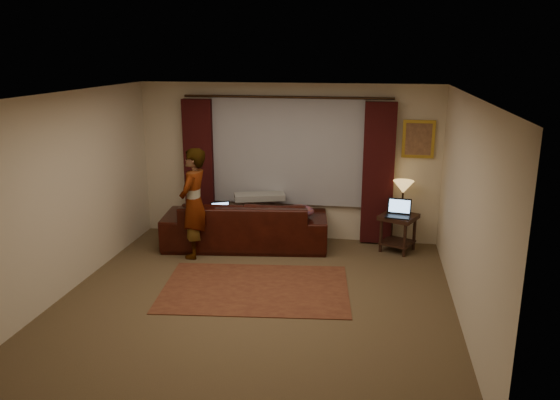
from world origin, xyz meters
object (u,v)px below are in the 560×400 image
object	(u,v)px
end_table	(398,233)
laptop_table	(398,209)
person	(194,203)
tiffany_lamp	(403,197)
laptop_sofa	(222,211)
sofa	(246,215)

from	to	relation	value
end_table	laptop_table	world-z (taller)	laptop_table
end_table	person	xyz separation A→B (m)	(-3.10, -0.77, 0.55)
tiffany_lamp	laptop_table	size ratio (longest dim) A/B	1.30
laptop_sofa	tiffany_lamp	bearing A→B (deg)	-14.75
sofa	laptop_sofa	xyz separation A→B (m)	(-0.33, -0.21, 0.11)
laptop_table	person	world-z (taller)	person
sofa	person	bearing A→B (deg)	34.24
end_table	person	bearing A→B (deg)	-166.10
end_table	laptop_table	size ratio (longest dim) A/B	1.48
person	end_table	bearing A→B (deg)	110.30
laptop_table	person	bearing A→B (deg)	-158.55
laptop_table	person	size ratio (longest dim) A/B	0.24
laptop_table	sofa	bearing A→B (deg)	-168.96
tiffany_lamp	laptop_table	bearing A→B (deg)	-105.38
end_table	sofa	bearing A→B (deg)	-175.76
end_table	person	world-z (taller)	person
laptop_sofa	tiffany_lamp	xyz separation A→B (m)	(2.82, 0.54, 0.21)
end_table	laptop_table	xyz separation A→B (m)	(-0.02, -0.12, 0.43)
laptop_sofa	tiffany_lamp	world-z (taller)	tiffany_lamp
person	laptop_sofa	bearing A→B (deg)	144.82
sofa	person	xyz separation A→B (m)	(-0.66, -0.59, 0.32)
sofa	laptop_sofa	size ratio (longest dim) A/B	7.82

